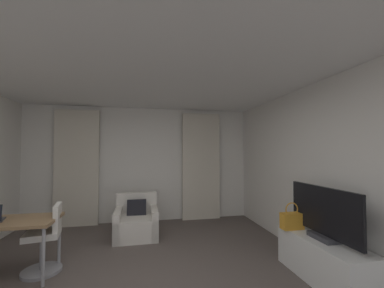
# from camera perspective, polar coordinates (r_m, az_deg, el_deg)

# --- Properties ---
(wall_window) EXTENTS (5.12, 0.06, 2.60)m
(wall_window) POSITION_cam_1_polar(r_m,az_deg,el_deg) (5.59, -11.99, -4.81)
(wall_window) COLOR silver
(wall_window) RESTS_ON ground
(wall_right) EXTENTS (0.06, 6.12, 2.60)m
(wall_right) POSITION_cam_1_polar(r_m,az_deg,el_deg) (3.56, 32.76, -6.26)
(wall_right) COLOR silver
(wall_right) RESTS_ON ground
(ceiling) EXTENTS (5.12, 6.12, 0.06)m
(ceiling) POSITION_cam_1_polar(r_m,az_deg,el_deg) (2.76, -12.63, 20.29)
(ceiling) COLOR white
(ceiling) RESTS_ON wall_left
(curtain_left_panel) EXTENTS (0.90, 0.06, 2.50)m
(curtain_left_panel) POSITION_cam_1_polar(r_m,az_deg,el_deg) (5.65, -26.15, -5.14)
(curtain_left_panel) COLOR beige
(curtain_left_panel) RESTS_ON ground
(curtain_right_panel) EXTENTS (0.90, 0.06, 2.50)m
(curtain_right_panel) POSITION_cam_1_polar(r_m,az_deg,el_deg) (5.62, 2.21, -5.35)
(curtain_right_panel) COLOR beige
(curtain_right_panel) RESTS_ON ground
(armchair) EXTENTS (0.79, 0.82, 0.77)m
(armchair) POSITION_cam_1_polar(r_m,az_deg,el_deg) (4.79, -13.31, -17.95)
(armchair) COLOR silver
(armchair) RESTS_ON ground
(desk) EXTENTS (1.29, 0.63, 0.73)m
(desk) POSITION_cam_1_polar(r_m,az_deg,el_deg) (3.93, -39.25, -15.09)
(desk) COLOR olive
(desk) RESTS_ON ground
(desk_chair) EXTENTS (0.48, 0.48, 0.88)m
(desk_chair) POSITION_cam_1_polar(r_m,az_deg,el_deg) (3.90, -31.89, -19.47)
(desk_chair) COLOR gray
(desk_chair) RESTS_ON ground
(tv_console) EXTENTS (0.47, 1.24, 0.51)m
(tv_console) POSITION_cam_1_polar(r_m,az_deg,el_deg) (3.61, 29.20, -23.35)
(tv_console) COLOR white
(tv_console) RESTS_ON ground
(tv_flatscreen) EXTENTS (0.20, 1.12, 0.64)m
(tv_flatscreen) POSITION_cam_1_polar(r_m,az_deg,el_deg) (3.43, 29.19, -14.63)
(tv_flatscreen) COLOR #333338
(tv_flatscreen) RESTS_ON tv_console
(handbag_primary) EXTENTS (0.30, 0.14, 0.37)m
(handbag_primary) POSITION_cam_1_polar(r_m,az_deg,el_deg) (3.72, 23.05, -16.63)
(handbag_primary) COLOR orange
(handbag_primary) RESTS_ON tv_console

